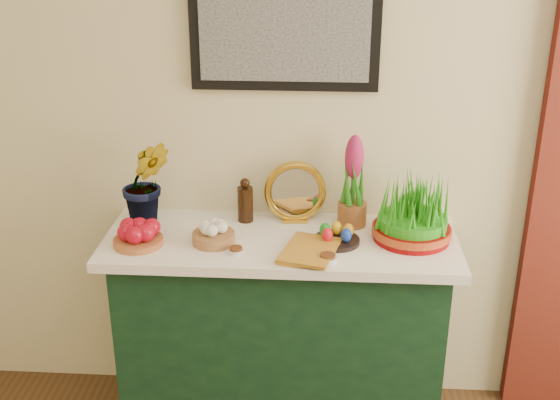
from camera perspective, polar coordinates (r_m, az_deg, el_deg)
The scene contains 14 objects.
room at distance 0.75m, azimuth 11.56°, elevation -10.20°, with size 4.50×4.54×2.72m.
sideboard at distance 3.02m, azimuth 0.06°, elevation -10.97°, with size 1.30×0.45×0.85m, color #153A1D.
tablecloth at distance 2.80m, azimuth 0.07°, elevation -3.38°, with size 1.40×0.55×0.04m, color white.
hyacinth_green at distance 2.87m, azimuth -10.91°, elevation 2.48°, with size 0.24×0.20×0.48m, color #287618.
apple_bowl at distance 2.77m, azimuth -11.49°, elevation -2.83°, with size 0.25×0.25×0.10m.
garlic_basket at distance 2.74m, azimuth -5.43°, elevation -2.77°, with size 0.22×0.22×0.09m.
vinegar_cruet at distance 2.91m, azimuth -2.84°, elevation -0.18°, with size 0.06×0.06×0.19m.
mirror at distance 2.89m, azimuth 1.24°, elevation 0.62°, with size 0.26×0.09×0.26m.
book at distance 2.68m, azimuth 0.46°, elevation -3.79°, with size 0.17×0.26×0.03m, color #BD7E22.
spice_dish_left at distance 2.67m, azimuth -3.61°, elevation -4.11°, with size 0.06×0.06×0.03m.
spice_dish_right at distance 2.61m, azimuth 3.89°, elevation -4.75°, with size 0.07×0.07×0.03m.
egg_plate at distance 2.74m, azimuth 4.62°, elevation -2.96°, with size 0.23×0.23×0.07m.
hyacinth_pink at distance 2.85m, azimuth 5.96°, elevation 1.18°, with size 0.12×0.12×0.39m.
wheatgrass_sabzeh at distance 2.78m, azimuth 10.74°, elevation -1.05°, with size 0.31×0.31×0.25m.
Camera 1 is at (-0.05, -0.51, 2.10)m, focal length 45.00 mm.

